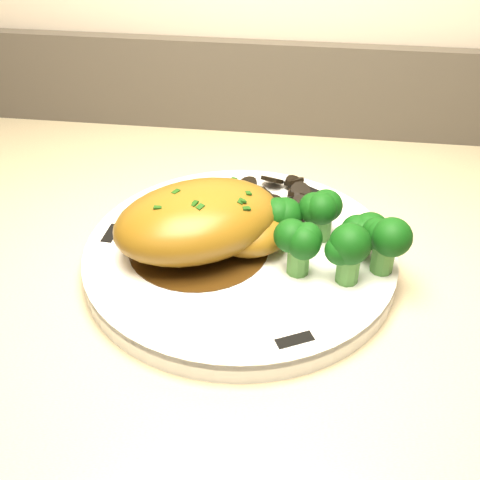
# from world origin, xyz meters

# --- Properties ---
(plate) EXTENTS (0.35, 0.35, 0.02)m
(plate) POSITION_xyz_m (0.16, 1.69, 0.93)
(plate) COLOR white
(plate) RESTS_ON counter
(rim_accent_0) EXTENTS (0.03, 0.03, 0.00)m
(rim_accent_0) POSITION_xyz_m (0.23, 1.80, 0.94)
(rim_accent_0) COLOR black
(rim_accent_0) RESTS_ON plate
(rim_accent_1) EXTENTS (0.01, 0.03, 0.00)m
(rim_accent_1) POSITION_xyz_m (0.03, 1.70, 0.94)
(rim_accent_1) COLOR black
(rim_accent_1) RESTS_ON plate
(rim_accent_2) EXTENTS (0.03, 0.02, 0.00)m
(rim_accent_2) POSITION_xyz_m (0.22, 1.58, 0.94)
(rim_accent_2) COLOR black
(rim_accent_2) RESTS_ON plate
(gravy_pool) EXTENTS (0.13, 0.13, 0.00)m
(gravy_pool) POSITION_xyz_m (0.12, 1.69, 0.94)
(gravy_pool) COLOR #351F09
(gravy_pool) RESTS_ON plate
(chicken_breast) EXTENTS (0.19, 0.17, 0.06)m
(chicken_breast) POSITION_xyz_m (0.12, 1.69, 0.96)
(chicken_breast) COLOR #895E17
(chicken_breast) RESTS_ON plate
(mushroom_pile) EXTENTS (0.11, 0.08, 0.03)m
(mushroom_pile) POSITION_xyz_m (0.18, 1.77, 0.94)
(mushroom_pile) COLOR black
(mushroom_pile) RESTS_ON plate
(broccoli_florets) EXTENTS (0.12, 0.09, 0.05)m
(broccoli_florets) POSITION_xyz_m (0.24, 1.69, 0.96)
(broccoli_florets) COLOR #4D8F3C
(broccoli_florets) RESTS_ON plate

